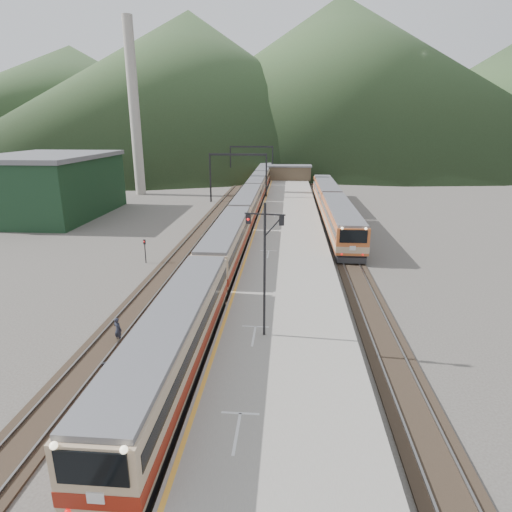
# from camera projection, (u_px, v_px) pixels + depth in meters

# --- Properties ---
(ground) EXTENTS (400.00, 400.00, 0.00)m
(ground) POSITION_uv_depth(u_px,v_px,m) (158.00, 416.00, 19.14)
(ground) COLOR #47423D
(ground) RESTS_ON ground
(track_main) EXTENTS (2.60, 200.00, 0.23)m
(track_main) POSITION_uv_depth(u_px,v_px,m) (247.00, 221.00, 57.22)
(track_main) COLOR black
(track_main) RESTS_ON ground
(track_far) EXTENTS (2.60, 200.00, 0.23)m
(track_far) POSITION_uv_depth(u_px,v_px,m) (210.00, 221.00, 57.59)
(track_far) COLOR black
(track_far) RESTS_ON ground
(track_second) EXTENTS (2.60, 200.00, 0.23)m
(track_second) POSITION_uv_depth(u_px,v_px,m) (333.00, 223.00, 56.36)
(track_second) COLOR black
(track_second) RESTS_ON ground
(platform) EXTENTS (8.00, 100.00, 1.00)m
(platform) POSITION_uv_depth(u_px,v_px,m) (288.00, 222.00, 54.77)
(platform) COLOR gray
(platform) RESTS_ON ground
(gantry_near) EXTENTS (9.55, 0.25, 8.00)m
(gantry_near) POSITION_uv_depth(u_px,v_px,m) (238.00, 168.00, 70.09)
(gantry_near) COLOR black
(gantry_near) RESTS_ON ground
(gantry_far) EXTENTS (9.55, 0.25, 8.00)m
(gantry_far) POSITION_uv_depth(u_px,v_px,m) (251.00, 157.00, 93.90)
(gantry_far) COLOR black
(gantry_far) RESTS_ON ground
(warehouse) EXTENTS (14.50, 20.50, 8.60)m
(warehouse) POSITION_uv_depth(u_px,v_px,m) (49.00, 185.00, 59.95)
(warehouse) COLOR black
(warehouse) RESTS_ON ground
(smokestack) EXTENTS (1.80, 1.80, 30.00)m
(smokestack) POSITION_uv_depth(u_px,v_px,m) (134.00, 109.00, 75.39)
(smokestack) COLOR #9E998E
(smokestack) RESTS_ON ground
(station_shed) EXTENTS (9.40, 4.40, 3.10)m
(station_shed) POSITION_uv_depth(u_px,v_px,m) (290.00, 172.00, 92.26)
(station_shed) COLOR brown
(station_shed) RESTS_ON platform
(hill_a) EXTENTS (180.00, 180.00, 60.00)m
(hill_a) POSITION_uv_depth(u_px,v_px,m) (191.00, 84.00, 194.22)
(hill_a) COLOR #324525
(hill_a) RESTS_ON ground
(hill_b) EXTENTS (220.00, 220.00, 75.00)m
(hill_b) POSITION_uv_depth(u_px,v_px,m) (338.00, 75.00, 224.91)
(hill_b) COLOR #324525
(hill_b) RESTS_ON ground
(hill_c) EXTENTS (160.00, 160.00, 50.00)m
(hill_c) POSITION_uv_depth(u_px,v_px,m) (511.00, 97.00, 203.61)
(hill_c) COLOR #324525
(hill_c) RESTS_ON ground
(hill_d) EXTENTS (200.00, 200.00, 55.00)m
(hill_d) POSITION_uv_depth(u_px,v_px,m) (75.00, 97.00, 248.53)
(hill_d) COLOR #324525
(hill_d) RESTS_ON ground
(main_train) EXTENTS (2.73, 93.94, 3.34)m
(main_train) POSITION_uv_depth(u_px,v_px,m) (247.00, 206.00, 57.60)
(main_train) COLOR tan
(main_train) RESTS_ON track_main
(second_train) EXTENTS (3.02, 41.10, 3.68)m
(second_train) POSITION_uv_depth(u_px,v_px,m) (332.00, 204.00, 58.34)
(second_train) COLOR #B9592A
(second_train) RESTS_ON track_second
(signal_mast) EXTENTS (2.18, 0.49, 7.61)m
(signal_mast) POSITION_uv_depth(u_px,v_px,m) (265.00, 258.00, 23.11)
(signal_mast) COLOR black
(signal_mast) RESTS_ON platform
(short_signal_a) EXTENTS (0.23, 0.17, 2.27)m
(short_signal_a) POSITION_uv_depth(u_px,v_px,m) (106.00, 379.00, 19.41)
(short_signal_a) COLOR black
(short_signal_a) RESTS_ON ground
(short_signal_b) EXTENTS (0.26, 0.23, 2.27)m
(short_signal_b) POSITION_uv_depth(u_px,v_px,m) (221.00, 223.00, 50.13)
(short_signal_b) COLOR black
(short_signal_b) RESTS_ON ground
(short_signal_c) EXTENTS (0.25, 0.20, 2.27)m
(short_signal_c) POSITION_uv_depth(u_px,v_px,m) (145.00, 248.00, 39.89)
(short_signal_c) COLOR black
(short_signal_c) RESTS_ON ground
(worker) EXTENTS (0.66, 0.57, 1.53)m
(worker) POSITION_uv_depth(u_px,v_px,m) (118.00, 330.00, 25.56)
(worker) COLOR #1D202D
(worker) RESTS_ON ground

